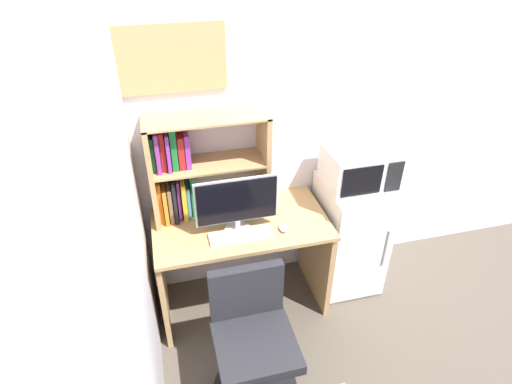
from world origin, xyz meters
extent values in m
cube|color=silver|center=(0.40, 0.02, 1.30)|extent=(6.40, 0.04, 2.60)
cube|color=silver|center=(-1.62, -1.60, 1.30)|extent=(0.04, 4.40, 2.60)
cube|color=tan|center=(-0.95, -0.32, 0.76)|extent=(1.19, 0.64, 0.03)
cube|color=tan|center=(-1.53, -0.32, 0.37)|extent=(0.04, 0.58, 0.75)
cube|color=tan|center=(-0.38, -0.32, 0.37)|extent=(0.04, 0.58, 0.75)
cube|color=tan|center=(-1.50, -0.14, 1.14)|extent=(0.03, 0.29, 0.72)
cube|color=tan|center=(-0.75, -0.14, 1.14)|extent=(0.03, 0.29, 0.72)
cube|color=tan|center=(-1.12, -0.14, 1.49)|extent=(0.78, 0.29, 0.01)
cube|color=tan|center=(-1.12, -0.14, 1.16)|extent=(0.72, 0.29, 0.01)
cube|color=orange|center=(-1.47, -0.12, 0.93)|extent=(0.03, 0.21, 0.31)
cube|color=orange|center=(-1.44, -0.13, 0.91)|extent=(0.03, 0.24, 0.26)
cube|color=brown|center=(-1.40, -0.13, 0.91)|extent=(0.03, 0.23, 0.26)
cube|color=black|center=(-1.37, -0.13, 0.94)|extent=(0.02, 0.24, 0.32)
cube|color=purple|center=(-1.34, -0.11, 0.93)|extent=(0.02, 0.19, 0.30)
cube|color=gold|center=(-1.31, -0.12, 0.92)|extent=(0.03, 0.22, 0.28)
cube|color=teal|center=(-1.28, -0.12, 0.90)|extent=(0.02, 0.20, 0.25)
cube|color=#197233|center=(-1.25, -0.11, 0.95)|extent=(0.03, 0.18, 0.33)
cube|color=#197233|center=(-1.47, -0.11, 1.29)|extent=(0.02, 0.18, 0.23)
cube|color=purple|center=(-1.44, -0.12, 1.30)|extent=(0.03, 0.22, 0.27)
cube|color=#B21E1E|center=(-1.41, -0.11, 1.30)|extent=(0.03, 0.18, 0.26)
cube|color=purple|center=(-1.38, -0.12, 1.30)|extent=(0.02, 0.22, 0.26)
cube|color=#197233|center=(-1.34, -0.12, 1.31)|extent=(0.04, 0.20, 0.29)
cube|color=#B21E1E|center=(-1.29, -0.11, 1.28)|extent=(0.04, 0.19, 0.22)
cube|color=purple|center=(-1.25, -0.12, 1.29)|extent=(0.03, 0.19, 0.23)
cylinder|color=#B7B7BC|center=(-0.99, -0.41, 0.79)|extent=(0.17, 0.17, 0.02)
cylinder|color=#B7B7BC|center=(-0.99, -0.41, 0.83)|extent=(0.04, 0.04, 0.07)
cube|color=#B7B7BC|center=(-0.99, -0.40, 1.02)|extent=(0.54, 0.01, 0.32)
cube|color=black|center=(-0.99, -0.41, 1.02)|extent=(0.51, 0.02, 0.30)
cube|color=silver|center=(-0.99, -0.47, 0.79)|extent=(0.41, 0.12, 0.02)
ellipsoid|color=silver|center=(-0.70, -0.48, 0.79)|extent=(0.06, 0.09, 0.03)
cube|color=white|center=(-0.09, -0.27, 0.46)|extent=(0.46, 0.51, 0.92)
cube|color=white|center=(-0.09, -0.53, 0.46)|extent=(0.44, 0.01, 0.88)
cylinder|color=#B2B2B7|center=(0.07, -0.54, 0.51)|extent=(0.01, 0.01, 0.32)
cube|color=silver|center=(-0.09, -0.27, 1.06)|extent=(0.47, 0.36, 0.28)
cube|color=black|center=(-0.16, -0.45, 1.06)|extent=(0.28, 0.01, 0.21)
cube|color=black|center=(0.08, -0.45, 1.06)|extent=(0.11, 0.01, 0.22)
cylinder|color=black|center=(-1.04, -1.07, 0.23)|extent=(0.04, 0.04, 0.43)
cube|color=#232328|center=(-1.04, -1.07, 0.47)|extent=(0.46, 0.46, 0.07)
cube|color=#232328|center=(-1.04, -0.86, 0.69)|extent=(0.44, 0.06, 0.37)
cube|color=tan|center=(-1.31, -0.01, 1.82)|extent=(0.71, 0.02, 0.41)
camera|label=1|loc=(-1.42, -2.58, 2.55)|focal=29.87mm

